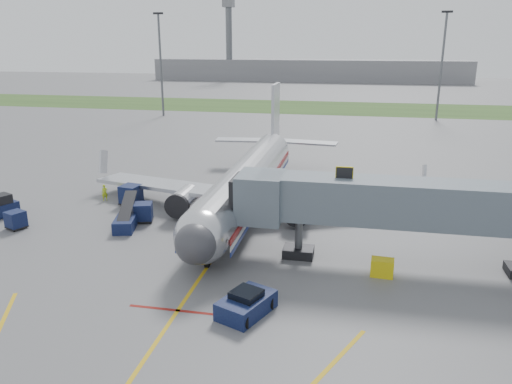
% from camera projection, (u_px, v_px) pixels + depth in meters
% --- Properties ---
extents(ground, '(400.00, 400.00, 0.00)m').
position_uv_depth(ground, '(199.00, 280.00, 32.85)').
color(ground, '#565659').
rests_on(ground, ground).
extents(grass_strip, '(300.00, 25.00, 0.01)m').
position_uv_depth(grass_strip, '(316.00, 107.00, 117.23)').
color(grass_strip, '#2D4C1E').
rests_on(grass_strip, ground).
extents(apron_markings, '(21.52, 50.00, 0.01)m').
position_uv_depth(apron_markings, '(155.00, 344.00, 25.91)').
color(apron_markings, gold).
rests_on(apron_markings, ground).
extents(airliner, '(32.10, 35.67, 10.25)m').
position_uv_depth(airliner, '(248.00, 180.00, 46.37)').
color(airliner, silver).
rests_on(airliner, ground).
extents(jet_bridge, '(25.30, 4.00, 6.90)m').
position_uv_depth(jet_bridge, '(401.00, 204.00, 33.80)').
color(jet_bridge, slate).
rests_on(jet_bridge, ground).
extents(light_mast_left, '(2.00, 0.44, 20.40)m').
position_uv_depth(light_mast_left, '(161.00, 63.00, 101.02)').
color(light_mast_left, '#595B60').
rests_on(light_mast_left, ground).
extents(light_mast_right, '(2.00, 0.44, 20.40)m').
position_uv_depth(light_mast_right, '(442.00, 64.00, 95.29)').
color(light_mast_right, '#595B60').
rests_on(light_mast_right, ground).
extents(distant_terminal, '(120.00, 14.00, 8.00)m').
position_uv_depth(distant_terminal, '(308.00, 70.00, 192.97)').
color(distant_terminal, slate).
rests_on(distant_terminal, ground).
extents(control_tower, '(4.00, 4.00, 30.00)m').
position_uv_depth(control_tower, '(229.00, 34.00, 190.07)').
color(control_tower, '#595B60').
rests_on(control_tower, ground).
extents(pushback_tug, '(3.31, 4.02, 1.45)m').
position_uv_depth(pushback_tug, '(246.00, 304.00, 28.63)').
color(pushback_tug, '#0B0F34').
rests_on(pushback_tug, ground).
extents(baggage_tug, '(2.48, 3.21, 2.00)m').
position_uv_depth(baggage_tug, '(0.00, 207.00, 44.36)').
color(baggage_tug, '#0B0F34').
rests_on(baggage_tug, ground).
extents(baggage_cart_a, '(1.91, 1.91, 1.65)m').
position_uv_depth(baggage_cart_a, '(143.00, 212.00, 43.17)').
color(baggage_cart_a, '#0B0F34').
rests_on(baggage_cart_a, ground).
extents(baggage_cart_b, '(1.82, 1.82, 1.50)m').
position_uv_depth(baggage_cart_b, '(16.00, 220.00, 41.57)').
color(baggage_cart_b, '#0B0F34').
rests_on(baggage_cart_b, ground).
extents(baggage_cart_c, '(2.05, 2.05, 1.91)m').
position_uv_depth(baggage_cart_c, '(131.00, 195.00, 47.61)').
color(baggage_cart_c, '#0B0F34').
rests_on(baggage_cart_c, ground).
extents(belt_loader, '(2.55, 5.06, 2.38)m').
position_uv_depth(belt_loader, '(127.00, 220.00, 42.01)').
color(belt_loader, '#0B0F34').
rests_on(belt_loader, ground).
extents(ground_power_cart, '(1.56, 1.10, 1.19)m').
position_uv_depth(ground_power_cart, '(382.00, 268.00, 33.25)').
color(ground_power_cart, '#CEBB0C').
rests_on(ground_power_cart, ground).
extents(ramp_worker, '(0.70, 0.63, 1.61)m').
position_uv_depth(ramp_worker, '(105.00, 193.00, 48.85)').
color(ramp_worker, '#A7C717').
rests_on(ramp_worker, ground).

